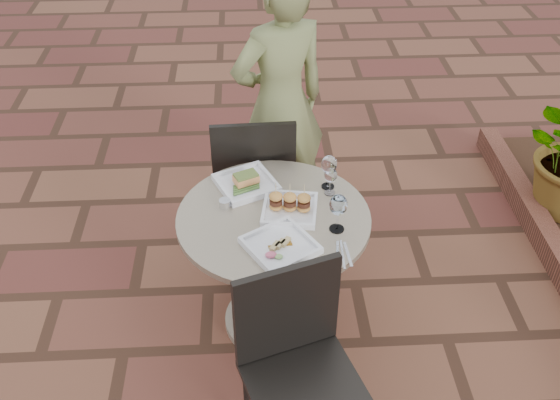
{
  "coord_description": "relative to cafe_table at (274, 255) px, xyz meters",
  "views": [
    {
      "loc": [
        -0.15,
        -2.05,
        2.56
      ],
      "look_at": [
        -0.03,
        0.17,
        0.82
      ],
      "focal_mm": 40.0,
      "sensor_mm": 36.0,
      "label": 1
    }
  ],
  "objects": [
    {
      "name": "steel_ramekin",
      "position": [
        -0.22,
        0.08,
        0.27
      ],
      "size": [
        0.07,
        0.07,
        0.04
      ],
      "primitive_type": "cylinder",
      "rotation": [
        0.0,
        0.0,
        0.35
      ],
      "color": "silver",
      "rests_on": "cafe_table"
    },
    {
      "name": "plate_sliders",
      "position": [
        0.08,
        0.02,
        0.28
      ],
      "size": [
        0.28,
        0.28,
        0.16
      ],
      "rotation": [
        0.0,
        0.0,
        -0.15
      ],
      "color": "silver",
      "rests_on": "cafe_table"
    },
    {
      "name": "diner",
      "position": [
        0.08,
        0.89,
        0.32
      ],
      "size": [
        0.69,
        0.59,
        1.61
      ],
      "primitive_type": "imported",
      "rotation": [
        0.0,
        0.0,
        3.57
      ],
      "color": "olive",
      "rests_on": "ground"
    },
    {
      "name": "plate_tuna",
      "position": [
        0.02,
        -0.22,
        0.26
      ],
      "size": [
        0.37,
        0.37,
        0.03
      ],
      "rotation": [
        0.0,
        0.0,
        0.55
      ],
      "color": "silver",
      "rests_on": "cafe_table"
    },
    {
      "name": "wine_glass_far",
      "position": [
        0.28,
        0.16,
        0.35
      ],
      "size": [
        0.06,
        0.06,
        0.15
      ],
      "color": "white",
      "rests_on": "cafe_table"
    },
    {
      "name": "wine_glass_mid",
      "position": [
        0.28,
        0.21,
        0.37
      ],
      "size": [
        0.08,
        0.08,
        0.18
      ],
      "color": "white",
      "rests_on": "cafe_table"
    },
    {
      "name": "chair_near",
      "position": [
        0.06,
        -0.66,
        0.07
      ],
      "size": [
        0.56,
        0.56,
        0.93
      ],
      "rotation": [
        0.0,
        0.0,
        0.32
      ],
      "color": "black",
      "rests_on": "ground"
    },
    {
      "name": "wine_glass_right",
      "position": [
        0.28,
        -0.11,
        0.38
      ],
      "size": [
        0.08,
        0.08,
        0.19
      ],
      "color": "white",
      "rests_on": "cafe_table"
    },
    {
      "name": "chair_far",
      "position": [
        -0.08,
        0.59,
        0.07
      ],
      "size": [
        0.45,
        0.45,
        0.93
      ],
      "rotation": [
        0.0,
        0.0,
        3.18
      ],
      "color": "black",
      "rests_on": "ground"
    },
    {
      "name": "cafe_table",
      "position": [
        0.0,
        0.0,
        0.0
      ],
      "size": [
        0.9,
        0.9,
        0.73
      ],
      "color": "gray",
      "rests_on": "ground"
    },
    {
      "name": "cutlery_set",
      "position": [
        0.28,
        -0.28,
        0.25
      ],
      "size": [
        0.08,
        0.18,
        0.0
      ],
      "primitive_type": null,
      "rotation": [
        0.0,
        0.0,
        -0.0
      ],
      "color": "silver",
      "rests_on": "cafe_table"
    },
    {
      "name": "plate_salmon",
      "position": [
        -0.12,
        0.23,
        0.27
      ],
      "size": [
        0.35,
        0.35,
        0.07
      ],
      "rotation": [
        0.0,
        0.0,
        0.42
      ],
      "color": "silver",
      "rests_on": "cafe_table"
    },
    {
      "name": "ground",
      "position": [
        0.06,
        -0.17,
        -0.48
      ],
      "size": [
        60.0,
        60.0,
        0.0
      ],
      "primitive_type": "plane",
      "color": "brown",
      "rests_on": "ground"
    }
  ]
}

